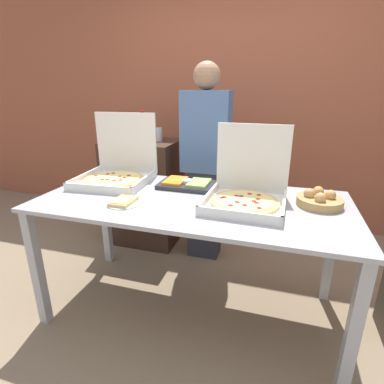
{
  "coord_description": "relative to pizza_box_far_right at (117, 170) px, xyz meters",
  "views": [
    {
      "loc": [
        0.51,
        -1.69,
        1.5
      ],
      "look_at": [
        0.0,
        0.0,
        0.89
      ],
      "focal_mm": 28.0,
      "sensor_mm": 36.0,
      "label": 1
    }
  ],
  "objects": [
    {
      "name": "person_guest_plaid",
      "position": [
        0.54,
        0.54,
        -0.03
      ],
      "size": [
        0.4,
        0.22,
        1.7
      ],
      "rotation": [
        0.0,
        0.0,
        3.14
      ],
      "color": "#2D2D38",
      "rests_on": "ground_plane"
    },
    {
      "name": "bread_basket",
      "position": [
        1.41,
        -0.11,
        -0.05
      ],
      "size": [
        0.26,
        0.26,
        0.1
      ],
      "color": "tan",
      "rests_on": "buffet_table"
    },
    {
      "name": "brick_wall_behind",
      "position": [
        0.65,
        1.47,
        0.48
      ],
      "size": [
        10.0,
        0.06,
        2.8
      ],
      "color": "#9E5138",
      "rests_on": "ground_plane"
    },
    {
      "name": "paper_plate_front_left",
      "position": [
        0.28,
        -0.42,
        -0.07
      ],
      "size": [
        0.21,
        0.21,
        0.03
      ],
      "color": "white",
      "rests_on": "buffet_table"
    },
    {
      "name": "sideboard_podium",
      "position": [
        -0.12,
        0.67,
        -0.41
      ],
      "size": [
        0.68,
        0.52,
        1.03
      ],
      "color": "#382319",
      "rests_on": "ground_plane"
    },
    {
      "name": "soda_can_colored",
      "position": [
        -0.23,
        0.56,
        0.17
      ],
      "size": [
        0.07,
        0.07,
        0.12
      ],
      "color": "red",
      "rests_on": "sideboard_podium"
    },
    {
      "name": "pizza_box_far_left",
      "position": [
        0.99,
        -0.19,
        -0.0
      ],
      "size": [
        0.47,
        0.49,
        0.46
      ],
      "rotation": [
        0.0,
        0.0,
        -0.03
      ],
      "color": "silver",
      "rests_on": "buffet_table"
    },
    {
      "name": "soda_can_silver",
      "position": [
        0.04,
        0.7,
        0.17
      ],
      "size": [
        0.07,
        0.07,
        0.12
      ],
      "color": "silver",
      "rests_on": "sideboard_podium"
    },
    {
      "name": "buffet_table",
      "position": [
        0.65,
        -0.23,
        -0.19
      ],
      "size": [
        1.93,
        0.9,
        0.84
      ],
      "color": "#A8AAB2",
      "rests_on": "ground_plane"
    },
    {
      "name": "ground_plane",
      "position": [
        0.65,
        -0.23,
        -0.92
      ],
      "size": [
        16.0,
        16.0,
        0.0
      ],
      "primitive_type": "plane",
      "color": "#847056"
    },
    {
      "name": "pizza_box_far_right",
      "position": [
        0.0,
        0.0,
        0.0
      ],
      "size": [
        0.53,
        0.54,
        0.49
      ],
      "rotation": [
        0.0,
        0.0,
        0.07
      ],
      "color": "silver",
      "rests_on": "buffet_table"
    },
    {
      "name": "veggie_tray",
      "position": [
        0.55,
        0.01,
        -0.06
      ],
      "size": [
        0.39,
        0.25,
        0.05
      ],
      "color": "#28282D",
      "rests_on": "buffet_table"
    },
    {
      "name": "soda_bottle",
      "position": [
        -0.12,
        0.72,
        0.22
      ],
      "size": [
        0.1,
        0.1,
        0.27
      ],
      "color": "black",
      "rests_on": "sideboard_podium"
    }
  ]
}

